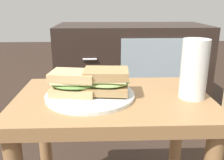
{
  "coord_description": "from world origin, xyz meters",
  "views": [
    {
      "loc": [
        -0.03,
        -0.66,
        0.72
      ],
      "look_at": [
        -0.0,
        0.0,
        0.51
      ],
      "focal_mm": 39.33,
      "sensor_mm": 36.0,
      "label": 1
    }
  ],
  "objects_px": {
    "sandwich_front": "(74,82)",
    "sandwich_back": "(106,81)",
    "tv_cabinet": "(131,68)",
    "beer_glass": "(194,70)",
    "plate": "(90,95)"
  },
  "relations": [
    {
      "from": "tv_cabinet",
      "to": "sandwich_front",
      "type": "bearing_deg",
      "value": -106.16
    },
    {
      "from": "plate",
      "to": "sandwich_back",
      "type": "relative_size",
      "value": 1.79
    },
    {
      "from": "beer_glass",
      "to": "sandwich_back",
      "type": "bearing_deg",
      "value": 176.67
    },
    {
      "from": "plate",
      "to": "sandwich_back",
      "type": "height_order",
      "value": "sandwich_back"
    },
    {
      "from": "sandwich_front",
      "to": "sandwich_back",
      "type": "height_order",
      "value": "sandwich_back"
    },
    {
      "from": "tv_cabinet",
      "to": "sandwich_back",
      "type": "distance_m",
      "value": 0.99
    },
    {
      "from": "tv_cabinet",
      "to": "beer_glass",
      "type": "height_order",
      "value": "beer_glass"
    },
    {
      "from": "sandwich_back",
      "to": "beer_glass",
      "type": "bearing_deg",
      "value": -3.33
    },
    {
      "from": "tv_cabinet",
      "to": "plate",
      "type": "xyz_separation_m",
      "value": [
        -0.23,
        -0.95,
        0.17
      ]
    },
    {
      "from": "plate",
      "to": "beer_glass",
      "type": "distance_m",
      "value": 0.3
    },
    {
      "from": "sandwich_back",
      "to": "beer_glass",
      "type": "height_order",
      "value": "beer_glass"
    },
    {
      "from": "plate",
      "to": "sandwich_front",
      "type": "xyz_separation_m",
      "value": [
        -0.05,
        0.0,
        0.04
      ]
    },
    {
      "from": "sandwich_back",
      "to": "beer_glass",
      "type": "xyz_separation_m",
      "value": [
        0.24,
        -0.01,
        0.03
      ]
    },
    {
      "from": "tv_cabinet",
      "to": "plate",
      "type": "height_order",
      "value": "tv_cabinet"
    },
    {
      "from": "tv_cabinet",
      "to": "sandwich_back",
      "type": "xyz_separation_m",
      "value": [
        -0.18,
        -0.95,
        0.22
      ]
    }
  ]
}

